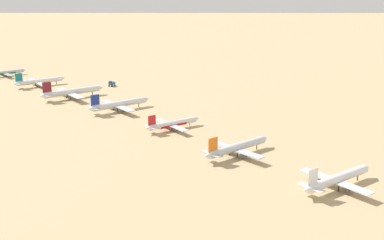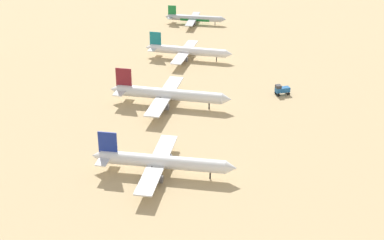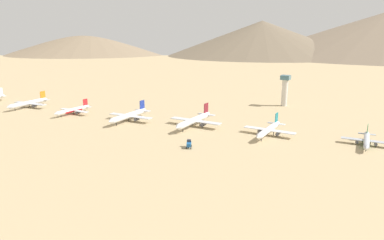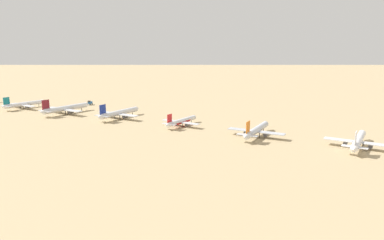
{
  "view_description": "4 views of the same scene",
  "coord_description": "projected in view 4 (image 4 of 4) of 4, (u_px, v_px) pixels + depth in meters",
  "views": [
    {
      "loc": [
        -142.75,
        -220.24,
        80.0
      ],
      "look_at": [
        12.21,
        -4.1,
        4.73
      ],
      "focal_mm": 50.22,
      "sensor_mm": 36.0,
      "label": 1
    },
    {
      "loc": [
        37.01,
        -86.28,
        85.42
      ],
      "look_at": [
        1.67,
        76.33,
        4.72
      ],
      "focal_mm": 55.41,
      "sensor_mm": 36.0,
      "label": 2
    },
    {
      "loc": [
        170.37,
        197.12,
        56.4
      ],
      "look_at": [
        -9.79,
        94.29,
        4.46
      ],
      "focal_mm": 31.52,
      "sensor_mm": 36.0,
      "label": 3
    },
    {
      "loc": [
        -169.79,
        -121.93,
        47.97
      ],
      "look_at": [
        -0.41,
        -9.73,
        5.68
      ],
      "focal_mm": 32.47,
      "sensor_mm": 36.0,
      "label": 4
    }
  ],
  "objects": [
    {
      "name": "parked_jet_4",
      "position": [
        181.0,
        121.0,
        216.33
      ],
      "size": [
        33.0,
        26.72,
        9.54
      ],
      "color": "silver",
      "rests_on": "ground"
    },
    {
      "name": "parked_jet_7",
      "position": [
        24.0,
        104.0,
        278.54
      ],
      "size": [
        37.5,
        30.4,
        10.83
      ],
      "color": "white",
      "rests_on": "ground"
    },
    {
      "name": "parked_jet_3",
      "position": [
        256.0,
        130.0,
        190.27
      ],
      "size": [
        39.39,
        32.07,
        11.35
      ],
      "color": "silver",
      "rests_on": "ground"
    },
    {
      "name": "ground_plane",
      "position": [
        179.0,
        127.0,
        214.28
      ],
      "size": [
        2341.62,
        2341.62,
        0.0
      ],
      "primitive_type": "plane",
      "color": "tan"
    },
    {
      "name": "parked_jet_2",
      "position": [
        358.0,
        141.0,
        168.68
      ],
      "size": [
        38.98,
        31.63,
        11.25
      ],
      "color": "white",
      "rests_on": "ground"
    },
    {
      "name": "service_truck",
      "position": [
        90.0,
        103.0,
        297.08
      ],
      "size": [
        5.7,
        4.69,
        3.9
      ],
      "color": "#1E5999",
      "rests_on": "ground"
    },
    {
      "name": "parked_jet_6",
      "position": [
        65.0,
        108.0,
        256.04
      ],
      "size": [
        43.19,
        34.96,
        12.49
      ],
      "color": "silver",
      "rests_on": "ground"
    },
    {
      "name": "parked_jet_5",
      "position": [
        119.0,
        113.0,
        239.41
      ],
      "size": [
        41.0,
        33.27,
        11.83
      ],
      "color": "silver",
      "rests_on": "ground"
    }
  ]
}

